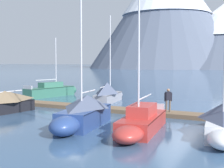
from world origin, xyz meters
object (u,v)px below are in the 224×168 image
(sailboat_far_berth, at_px, (140,122))
(person_on_dock, at_px, (168,99))
(sailboat_mid_dock_port, at_px, (109,93))
(sailboat_mid_dock_starboard, at_px, (82,113))
(sailboat_nearest_berth, at_px, (53,90))
(sailboat_outer_slip, at_px, (223,123))

(sailboat_far_berth, bearing_deg, person_on_dock, 93.12)
(sailboat_mid_dock_port, bearing_deg, sailboat_far_berth, -55.15)
(sailboat_mid_dock_starboard, height_order, person_on_dock, sailboat_mid_dock_starboard)
(sailboat_mid_dock_starboard, xyz_separation_m, person_on_dock, (3.35, 6.13, 0.40))
(sailboat_nearest_berth, height_order, sailboat_far_berth, sailboat_far_berth)
(sailboat_nearest_berth, bearing_deg, sailboat_outer_slip, -31.11)
(sailboat_nearest_berth, bearing_deg, sailboat_mid_dock_port, -11.26)
(sailboat_mid_dock_starboard, relative_size, sailboat_far_berth, 0.94)
(sailboat_far_berth, distance_m, person_on_dock, 6.06)
(sailboat_mid_dock_port, height_order, person_on_dock, sailboat_mid_dock_port)
(person_on_dock, bearing_deg, sailboat_mid_dock_port, 144.55)
(sailboat_mid_dock_port, relative_size, sailboat_mid_dock_starboard, 1.02)
(sailboat_far_berth, distance_m, sailboat_outer_slip, 4.33)
(sailboat_nearest_berth, relative_size, sailboat_far_berth, 0.84)
(sailboat_outer_slip, relative_size, person_on_dock, 4.90)
(sailboat_nearest_berth, xyz_separation_m, sailboat_mid_dock_port, (8.01, -1.59, 0.24))
(sailboat_mid_dock_starboard, relative_size, sailboat_outer_slip, 0.99)
(sailboat_outer_slip, bearing_deg, sailboat_far_berth, -168.55)
(sailboat_far_berth, bearing_deg, sailboat_mid_dock_port, 124.85)
(sailboat_mid_dock_port, distance_m, person_on_dock, 9.41)
(sailboat_mid_dock_port, distance_m, sailboat_far_berth, 13.98)
(sailboat_nearest_berth, relative_size, sailboat_outer_slip, 0.88)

